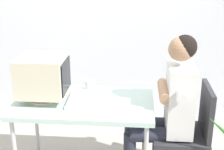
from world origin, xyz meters
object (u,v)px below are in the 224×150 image
object	(u,v)px
desk_mug	(90,85)
crt_monitor	(43,76)
keyboard	(77,99)
desk	(84,107)
office_chair	(188,129)
person_seated	(168,105)

from	to	relation	value
desk_mug	crt_monitor	bearing A→B (deg)	-146.00
keyboard	desk_mug	xyz separation A→B (m)	(0.08, 0.24, 0.03)
desk	desk_mug	distance (m)	0.27
desk	desk_mug	size ratio (longest dim) A/B	12.17
keyboard	office_chair	size ratio (longest dim) A/B	0.45
keyboard	desk_mug	bearing A→B (deg)	71.26
office_chair	person_seated	size ratio (longest dim) A/B	0.67
desk	desk_mug	bearing A→B (deg)	86.36
desk	office_chair	size ratio (longest dim) A/B	1.32
keyboard	office_chair	bearing A→B (deg)	0.22
desk	person_seated	distance (m)	0.73
person_seated	desk_mug	world-z (taller)	person_seated
crt_monitor	person_seated	size ratio (longest dim) A/B	0.30
desk	office_chair	world-z (taller)	office_chair
desk	keyboard	world-z (taller)	keyboard
person_seated	office_chair	bearing A→B (deg)	-0.00
office_chair	desk	bearing A→B (deg)	-179.11
office_chair	person_seated	xyz separation A→B (m)	(-0.19, 0.00, 0.23)
desk	office_chair	bearing A→B (deg)	0.89
crt_monitor	desk_mug	distance (m)	0.47
person_seated	keyboard	bearing A→B (deg)	-179.73
desk	desk_mug	world-z (taller)	desk_mug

